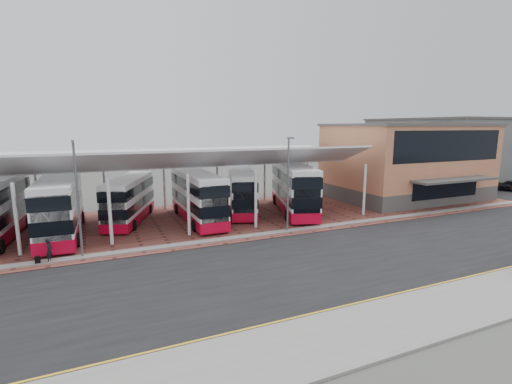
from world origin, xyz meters
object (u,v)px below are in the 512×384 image
bus_5 (294,188)px  bus_1 (60,207)px  bus_2 (130,200)px  pedestrian (49,251)px  bus_3 (197,197)px  bus_4 (241,191)px  terminal (407,161)px

bus_5 → bus_1: bearing=-162.2°
bus_2 → pedestrian: bus_2 is taller
bus_3 → bus_2: bearing=158.5°
bus_4 → pedestrian: bus_4 is taller
bus_2 → terminal: bearing=18.1°
bus_1 → pedestrian: (-0.35, -6.55, -1.58)m
bus_3 → pedestrian: bus_3 is taller
bus_1 → bus_2: size_ratio=1.15×
bus_1 → pedestrian: 6.75m
pedestrian → terminal: bearing=-61.4°
bus_4 → pedestrian: bearing=-135.2°
bus_3 → bus_4: bus_3 is taller
bus_3 → bus_4: (5.18, 1.77, -0.13)m
bus_1 → bus_5: 21.70m
bus_2 → bus_3: bus_3 is taller
bus_4 → pedestrian: size_ratio=6.75×
bus_1 → bus_5: size_ratio=0.95×
bus_1 → pedestrian: bearing=-91.2°
bus_1 → bus_2: 6.19m
bus_5 → bus_2: bearing=-171.6°
bus_2 → bus_4: bearing=17.5°
bus_1 → pedestrian: size_ratio=7.31×
bus_3 → bus_5: bearing=-2.3°
bus_3 → bus_1: bearing=-178.5°
bus_2 → bus_3: 6.37m
bus_2 → bus_4: size_ratio=0.95×
bus_1 → bus_3: bus_1 is taller
bus_3 → bus_4: size_ratio=1.04×
bus_2 → bus_4: 11.12m
terminal → bus_5: size_ratio=1.49×
bus_2 → bus_5: bearing=10.8°
terminal → bus_3: bearing=-177.9°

